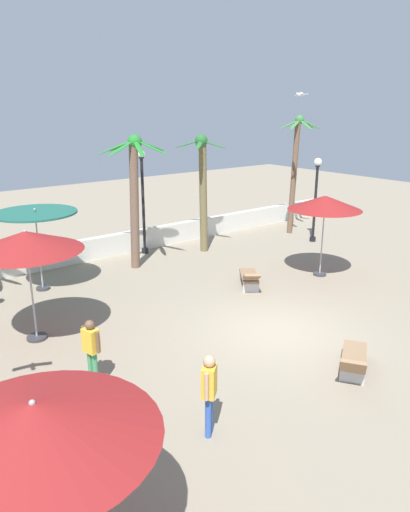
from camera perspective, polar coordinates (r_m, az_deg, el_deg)
The scene contains 17 objects.
ground_plane at distance 13.69m, azimuth 8.37°, elevation -8.79°, with size 56.00×56.00×0.00m, color gray.
boundary_wall at distance 20.45m, azimuth -10.31°, elevation 1.38°, with size 25.20×0.30×0.89m, color silver.
patio_umbrella_0 at distance 17.61m, azimuth 13.99°, elevation 6.08°, with size 2.61×2.61×3.00m.
patio_umbrella_1 at distance 16.66m, azimuth -19.42°, elevation 4.46°, with size 2.69×2.69×2.81m.
patio_umbrella_2 at distance 12.96m, azimuth -20.39°, elevation 1.61°, with size 2.86×2.86×3.03m.
patio_umbrella_3 at distance 6.45m, azimuth -19.51°, elevation -17.92°, with size 3.12×3.12×2.68m.
palm_tree_0 at distance 18.17m, azimuth -8.34°, elevation 8.19°, with size 2.71×2.68×4.99m.
palm_tree_2 at distance 20.06m, azimuth -0.27°, elevation 8.79°, with size 1.99×1.95×4.89m.
palm_tree_3 at distance 23.56m, azimuth 10.63°, elevation 10.92°, with size 1.93×1.95×5.55m.
lamp_post_0 at distance 20.07m, azimuth -7.33°, elevation 6.60°, with size 0.29×0.29×4.27m.
lamp_post_1 at distance 22.27m, azimuth 12.96°, elevation 7.31°, with size 0.35×0.35×3.78m.
lounge_chair_1 at distance 11.91m, azimuth 17.18°, elevation -11.59°, with size 1.88×1.49×0.84m.
lounge_chair_2 at distance 16.53m, azimuth 5.31°, elevation -2.45°, with size 1.56×1.82×0.83m.
guest_0 at distance 9.23m, azimuth 0.49°, elevation -15.25°, with size 0.45×0.42×1.69m.
guest_1 at distance 11.13m, azimuth -13.30°, elevation -10.28°, with size 0.32×0.55×1.53m.
seagull_0 at distance 21.03m, azimuth 11.25°, elevation 18.22°, with size 0.54×1.00×0.16m.
planter at distance 10.16m, azimuth -20.54°, elevation -17.44°, with size 0.70×0.70×0.85m.
Camera 1 is at (-9.03, -8.35, 6.02)m, focal length 33.86 mm.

